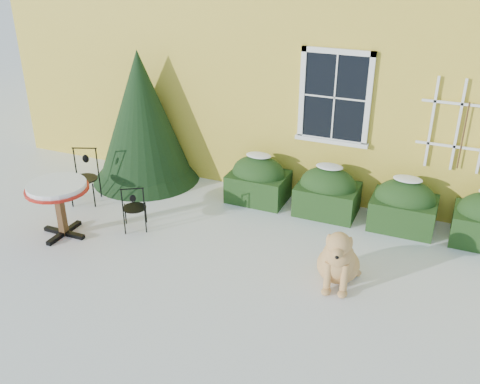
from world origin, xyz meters
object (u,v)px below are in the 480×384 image
at_px(evergreen_shrub, 143,130).
at_px(patio_chair_near, 134,207).
at_px(dog, 338,260).
at_px(patio_chair_far, 85,176).
at_px(bistro_table, 58,192).

height_order(evergreen_shrub, patio_chair_near, evergreen_shrub).
bearing_deg(dog, patio_chair_far, 162.70).
bearing_deg(dog, bistro_table, 176.89).
height_order(bistro_table, patio_chair_near, bistro_table).
distance_m(patio_chair_near, dog, 3.47).
relative_size(patio_chair_near, dog, 0.76).
distance_m(evergreen_shrub, bistro_table, 2.47).
bearing_deg(patio_chair_near, dog, 144.95).
xyz_separation_m(patio_chair_near, patio_chair_far, (-1.41, 0.55, 0.08)).
bearing_deg(evergreen_shrub, bistro_table, -91.05).
bearing_deg(dog, evergreen_shrub, 146.67).
xyz_separation_m(patio_chair_far, dog, (4.88, -0.75, -0.11)).
bearing_deg(dog, patio_chair_near, 168.19).
bearing_deg(bistro_table, dog, 5.50).
bearing_deg(bistro_table, patio_chair_near, 32.25).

